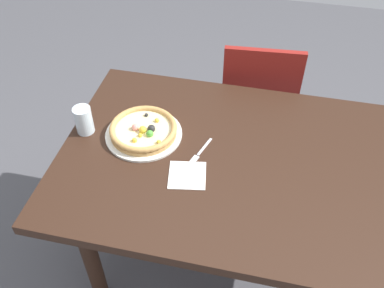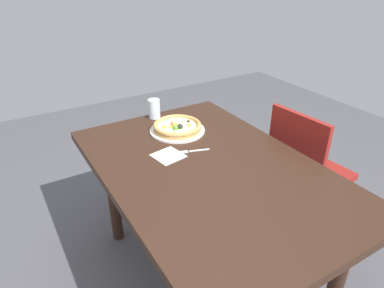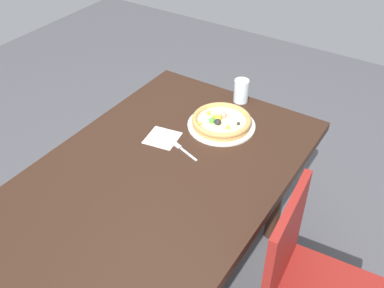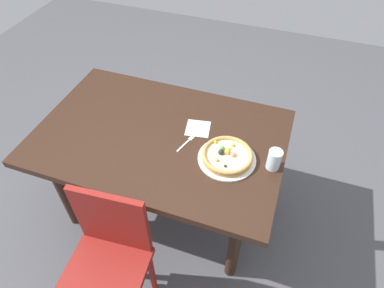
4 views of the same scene
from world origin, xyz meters
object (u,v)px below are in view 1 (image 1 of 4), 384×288
at_px(drinking_glass, 84,120).
at_px(chair_near, 257,102).
at_px(dining_table, 241,176).
at_px(fork, 199,153).
at_px(plate, 144,134).
at_px(pizza, 143,130).
at_px(napkin, 187,175).

bearing_deg(drinking_glass, chair_near, -135.35).
height_order(dining_table, chair_near, chair_near).
bearing_deg(dining_table, fork, -0.51).
height_order(fork, drinking_glass, drinking_glass).
height_order(plate, pizza, pizza).
bearing_deg(chair_near, drinking_glass, -139.99).
xyz_separation_m(chair_near, drinking_glass, (0.67, 0.66, 0.31)).
bearing_deg(plate, dining_table, 172.38).
xyz_separation_m(dining_table, fork, (0.18, -0.00, 0.09)).
relative_size(fork, napkin, 1.16).
bearing_deg(drinking_glass, napkin, 162.30).
bearing_deg(dining_table, plate, -7.62).
xyz_separation_m(drinking_glass, napkin, (-0.47, 0.15, -0.06)).
bearing_deg(drinking_glass, fork, 176.85).
distance_m(plate, drinking_glass, 0.25).
bearing_deg(napkin, drinking_glass, -17.70).
xyz_separation_m(chair_near, fork, (0.18, 0.69, 0.25)).
bearing_deg(chair_near, napkin, -108.52).
bearing_deg(fork, drinking_glass, -75.17).
distance_m(drinking_glass, napkin, 0.50).
distance_m(fork, napkin, 0.13).
xyz_separation_m(pizza, fork, (-0.25, 0.05, -0.03)).
distance_m(dining_table, drinking_glass, 0.68).
height_order(plate, napkin, plate).
distance_m(pizza, fork, 0.25).
xyz_separation_m(plate, drinking_glass, (0.24, 0.03, 0.05)).
xyz_separation_m(pizza, napkin, (-0.23, 0.18, -0.03)).
distance_m(pizza, napkin, 0.29).
xyz_separation_m(fork, drinking_glass, (0.49, -0.03, 0.06)).
distance_m(dining_table, pizza, 0.44).
distance_m(chair_near, pizza, 0.82).
bearing_deg(fork, dining_table, 107.47).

